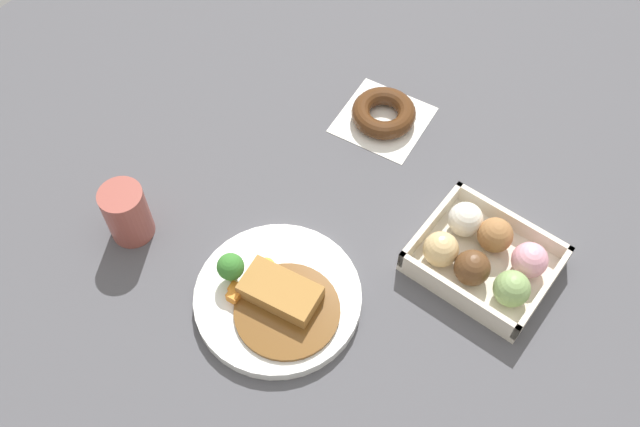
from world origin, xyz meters
name	(u,v)px	position (x,y,z in m)	size (l,w,h in m)	color
ground_plane	(347,224)	(0.00, 0.00, 0.00)	(1.60, 1.60, 0.00)	#4C4C51
curry_plate	(275,296)	(0.00, -0.16, 0.02)	(0.23, 0.23, 0.07)	white
donut_box	(485,256)	(0.20, 0.06, 0.03)	(0.19, 0.16, 0.06)	beige
chocolate_ring_donut	(384,114)	(-0.07, 0.20, 0.02)	(0.15, 0.15, 0.03)	white
coffee_mug	(127,213)	(-0.24, -0.20, 0.05)	(0.06, 0.06, 0.09)	#9E4C42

